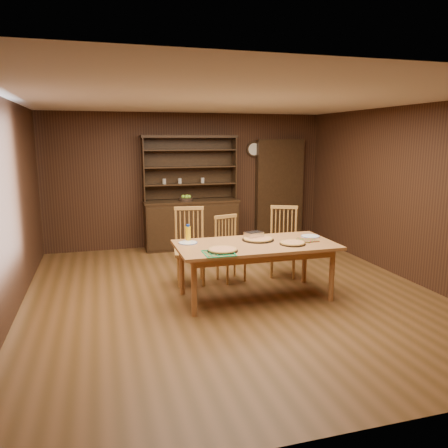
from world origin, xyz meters
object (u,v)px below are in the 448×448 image
object	(u,v)px
china_hutch	(191,218)
juice_bottle	(188,233)
dining_table	(255,249)
chair_center	(229,246)
chair_left	(190,243)
chair_right	(283,239)

from	to	relation	value
china_hutch	juice_bottle	world-z (taller)	china_hutch
dining_table	chair_center	xyz separation A→B (m)	(-0.12, 0.84, -0.16)
juice_bottle	china_hutch	bearing A→B (deg)	77.40
china_hutch	juice_bottle	xyz separation A→B (m)	(-0.58, -2.58, 0.26)
juice_bottle	dining_table	bearing A→B (deg)	-24.36
chair_center	china_hutch	bearing A→B (deg)	78.69
chair_left	juice_bottle	distance (m)	0.60
dining_table	chair_right	xyz separation A→B (m)	(0.78, 0.86, -0.10)
chair_left	juice_bottle	size ratio (longest dim) A/B	4.88
dining_table	chair_right	size ratio (longest dim) A/B	1.93
china_hutch	juice_bottle	size ratio (longest dim) A/B	9.45
china_hutch	chair_center	size ratio (longest dim) A/B	2.21
chair_right	juice_bottle	xyz separation A→B (m)	(-1.61, -0.49, 0.28)
chair_left	chair_center	xyz separation A→B (m)	(0.58, -0.06, -0.08)
chair_center	juice_bottle	bearing A→B (deg)	-161.65
chair_center	chair_right	xyz separation A→B (m)	(0.90, 0.02, 0.05)
juice_bottle	chair_right	bearing A→B (deg)	16.82
china_hutch	chair_right	bearing A→B (deg)	-63.74
china_hutch	chair_left	size ratio (longest dim) A/B	1.94
chair_left	chair_right	xyz separation A→B (m)	(1.48, -0.04, -0.02)
dining_table	chair_left	world-z (taller)	chair_left
chair_center	juice_bottle	world-z (taller)	chair_center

